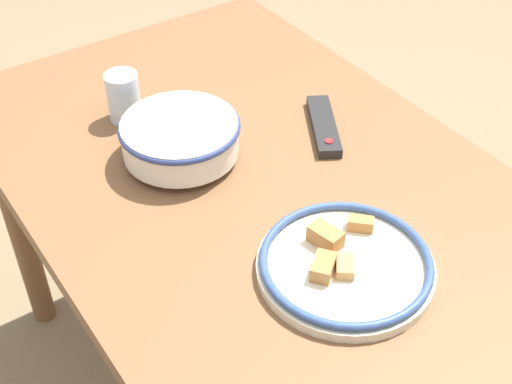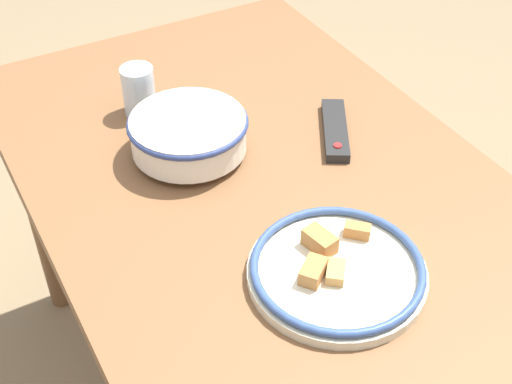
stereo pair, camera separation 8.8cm
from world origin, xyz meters
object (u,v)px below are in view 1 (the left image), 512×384
object	(u,v)px
tv_remote	(324,126)
drinking_glass	(123,97)
noodle_bowl	(180,137)
food_plate	(345,264)

from	to	relation	value
tv_remote	drinking_glass	bearing A→B (deg)	-10.03
noodle_bowl	drinking_glass	world-z (taller)	drinking_glass
food_plate	tv_remote	xyz separation A→B (m)	(-0.32, 0.22, -0.01)
noodle_bowl	food_plate	xyz separation A→B (m)	(0.41, 0.07, -0.03)
noodle_bowl	tv_remote	world-z (taller)	noodle_bowl
noodle_bowl	drinking_glass	xyz separation A→B (m)	(-0.18, -0.03, 0.00)
noodle_bowl	tv_remote	size ratio (longest dim) A/B	1.21
drinking_glass	noodle_bowl	bearing A→B (deg)	8.60
food_plate	drinking_glass	distance (m)	0.60
food_plate	tv_remote	world-z (taller)	food_plate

